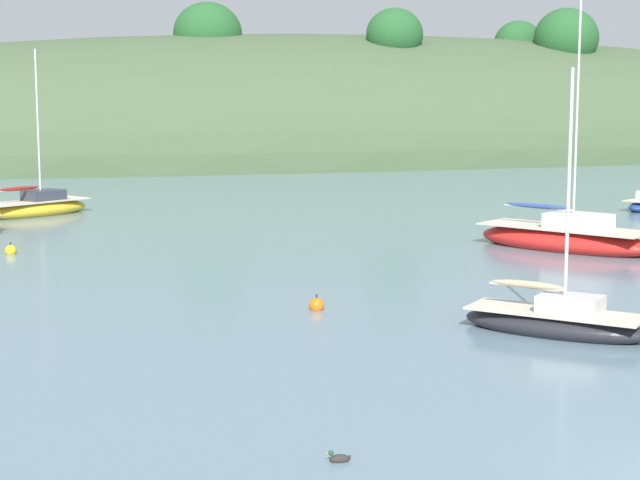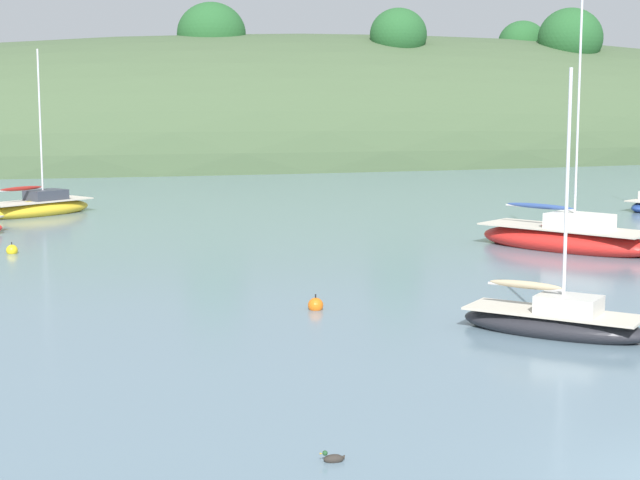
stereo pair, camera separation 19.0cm
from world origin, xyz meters
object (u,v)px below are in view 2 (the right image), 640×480
object	(u,v)px
sailboat_teal_outer	(555,321)
duck_trailing	(333,459)
sailboat_navy_dinghy	(39,207)
sailboat_white_near	(566,238)
mooring_buoy_channel	(12,250)
mooring_buoy_outer	(316,305)

from	to	relation	value
sailboat_teal_outer	duck_trailing	bearing A→B (deg)	-140.31
sailboat_teal_outer	sailboat_navy_dinghy	bearing A→B (deg)	109.43
sailboat_navy_dinghy	duck_trailing	world-z (taller)	sailboat_navy_dinghy
sailboat_white_near	mooring_buoy_channel	size ratio (longest dim) A/B	18.80
sailboat_teal_outer	mooring_buoy_outer	bearing A→B (deg)	135.57
sailboat_teal_outer	sailboat_white_near	world-z (taller)	sailboat_white_near
sailboat_navy_dinghy	mooring_buoy_channel	bearing A→B (deg)	-97.52
mooring_buoy_channel	sailboat_navy_dinghy	bearing A→B (deg)	82.48
sailboat_navy_dinghy	sailboat_white_near	world-z (taller)	sailboat_white_near
mooring_buoy_channel	duck_trailing	bearing A→B (deg)	-80.13
duck_trailing	sailboat_white_near	bearing A→B (deg)	49.86
sailboat_navy_dinghy	mooring_buoy_channel	distance (m)	13.02
sailboat_navy_dinghy	mooring_buoy_channel	xyz separation A→B (m)	(-1.70, -12.91, -0.26)
mooring_buoy_channel	duck_trailing	xyz separation A→B (m)	(4.37, -25.11, -0.07)
sailboat_teal_outer	mooring_buoy_outer	size ratio (longest dim) A/B	12.70
mooring_buoy_outer	sailboat_white_near	bearing A→B (deg)	31.02
duck_trailing	mooring_buoy_channel	bearing A→B (deg)	99.87
mooring_buoy_outer	sailboat_navy_dinghy	bearing A→B (deg)	103.10
mooring_buoy_channel	mooring_buoy_outer	world-z (taller)	same
sailboat_teal_outer	mooring_buoy_outer	world-z (taller)	sailboat_teal_outer
sailboat_white_near	mooring_buoy_channel	world-z (taller)	sailboat_white_near
sailboat_teal_outer	mooring_buoy_outer	distance (m)	6.78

